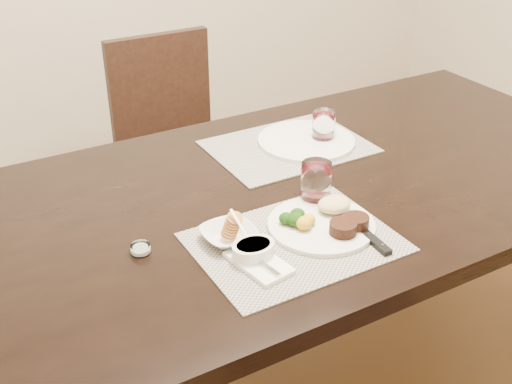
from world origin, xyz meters
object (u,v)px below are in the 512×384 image
cracker_bowl (229,234)px  chair_far (173,139)px  far_plate (306,141)px  dinner_plate (326,221)px  steak_knife (366,236)px  wine_glass_near (316,184)px

cracker_bowl → chair_far: bearing=73.9°
far_plate → chair_far: bearing=100.5°
chair_far → far_plate: chair_far is taller
dinner_plate → cracker_bowl: cracker_bowl is taller
chair_far → dinner_plate: 1.18m
steak_knife → far_plate: 0.53m
dinner_plate → steak_knife: (0.05, -0.09, -0.01)m
cracker_bowl → dinner_plate: bearing=-15.0°
steak_knife → cracker_bowl: cracker_bowl is taller
chair_far → dinner_plate: bearing=-94.1°
wine_glass_near → far_plate: wine_glass_near is taller
far_plate → wine_glass_near: bearing=-119.9°
cracker_bowl → steak_knife: bearing=-27.8°
wine_glass_near → far_plate: (0.17, 0.30, -0.04)m
wine_glass_near → chair_far: bearing=88.0°
dinner_plate → steak_knife: dinner_plate is taller
chair_far → wine_glass_near: (-0.04, -1.04, 0.30)m
dinner_plate → cracker_bowl: 0.24m
far_plate → dinner_plate: bearing=-117.9°
steak_knife → chair_far: bearing=92.0°
far_plate → cracker_bowl: bearing=-142.0°
chair_far → steak_knife: chair_far is taller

